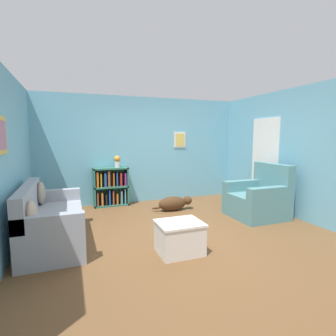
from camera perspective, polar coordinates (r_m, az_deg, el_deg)
ground_plane at (r=4.76m, az=1.74°, el=-13.20°), size 14.00×14.00×0.00m
wall_back at (r=6.62m, az=-5.63°, el=3.94°), size 5.60×0.13×2.60m
wall_left at (r=4.23m, az=-32.06°, el=1.34°), size 0.13×5.00×2.60m
wall_right at (r=5.95m, az=25.09°, el=2.94°), size 0.16×5.00×2.60m
couch at (r=4.45m, az=-24.30°, el=-10.69°), size 0.84×1.79×0.92m
bookshelf at (r=6.35m, az=-12.34°, el=-4.11°), size 0.80×0.30×0.91m
recliner_chair at (r=5.69m, az=19.16°, el=-6.37°), size 0.99×0.99×1.08m
coffee_table at (r=3.80m, az=2.53°, el=-14.67°), size 0.62×0.52×0.45m
dog at (r=5.86m, az=1.33°, el=-7.67°), size 0.94×0.28×0.32m
vase at (r=6.28m, az=-10.99°, el=1.56°), size 0.15×0.15×0.28m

